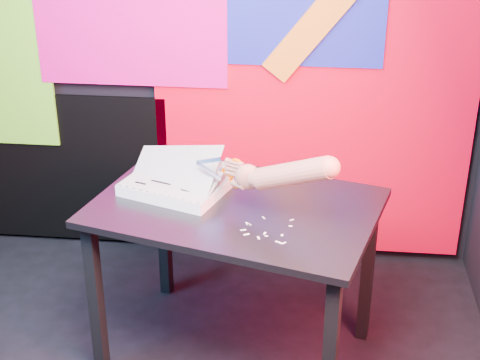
# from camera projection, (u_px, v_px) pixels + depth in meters

# --- Properties ---
(room) EXTENTS (3.01, 3.01, 2.71)m
(room) POSITION_uv_depth(u_px,v_px,m) (95.00, 116.00, 2.20)
(room) COLOR black
(room) RESTS_ON ground
(backdrop) EXTENTS (2.88, 0.05, 2.08)m
(backdrop) POSITION_uv_depth(u_px,v_px,m) (196.00, 85.00, 3.67)
(backdrop) COLOR red
(backdrop) RESTS_ON ground
(work_table) EXTENTS (1.28, 1.02, 0.75)m
(work_table) POSITION_uv_depth(u_px,v_px,m) (236.00, 225.00, 3.02)
(work_table) COLOR black
(work_table) RESTS_ON ground
(printout_stack) EXTENTS (0.48, 0.41, 0.21)m
(printout_stack) POSITION_uv_depth(u_px,v_px,m) (175.00, 185.00, 3.07)
(printout_stack) COLOR silver
(printout_stack) RESTS_ON work_table
(scissors) EXTENTS (0.21, 0.11, 0.13)m
(scissors) POSITION_uv_depth(u_px,v_px,m) (233.00, 173.00, 2.89)
(scissors) COLOR #A9AEC5
(scissors) RESTS_ON printout_stack
(hand_forearm) EXTENTS (0.44, 0.25, 0.22)m
(hand_forearm) POSITION_uv_depth(u_px,v_px,m) (285.00, 174.00, 2.75)
(hand_forearm) COLOR #A56457
(hand_forearm) RESTS_ON work_table
(paper_clippings) EXTENTS (0.20, 0.20, 0.00)m
(paper_clippings) POSITION_uv_depth(u_px,v_px,m) (264.00, 231.00, 2.78)
(paper_clippings) COLOR silver
(paper_clippings) RESTS_ON work_table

